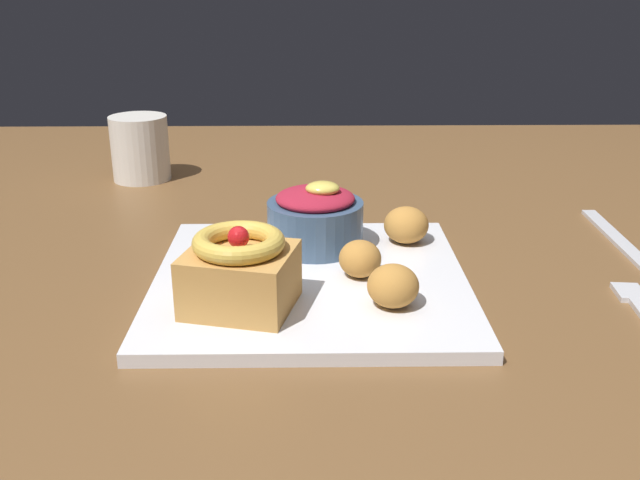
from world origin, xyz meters
TOP-DOWN VIEW (x-y plane):
  - dining_table at (0.00, 0.00)m, footprint 1.57×1.04m
  - front_plate at (0.00, -0.22)m, footprint 0.29×0.29m
  - cake_slice at (-0.06, -0.28)m, footprint 0.10×0.10m
  - berry_ramekin at (0.01, -0.14)m, footprint 0.10×0.10m
  - fritter_front at (0.07, -0.28)m, footprint 0.04×0.05m
  - fritter_middle at (0.05, -0.22)m, footprint 0.04×0.04m
  - fritter_back at (0.10, -0.13)m, footprint 0.05×0.05m
  - knife at (0.34, -0.10)m, footprint 0.02×0.19m
  - coffee_mug at (-0.24, 0.16)m, footprint 0.08×0.08m

SIDE VIEW (x-z plane):
  - dining_table at x=0.00m, z-range 0.29..1.02m
  - knife at x=0.34m, z-range 0.73..0.73m
  - front_plate at x=0.00m, z-range 0.73..0.74m
  - fritter_middle at x=0.05m, z-range 0.74..0.78m
  - fritter_front at x=0.07m, z-range 0.74..0.78m
  - fritter_back at x=0.10m, z-range 0.74..0.78m
  - berry_ramekin at x=0.01m, z-range 0.74..0.81m
  - cake_slice at x=-0.06m, z-range 0.74..0.81m
  - coffee_mug at x=-0.24m, z-range 0.73..0.82m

